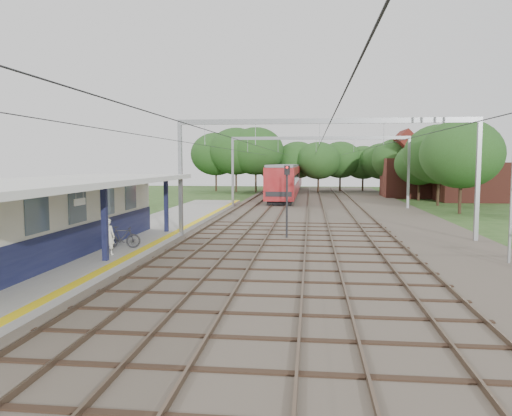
{
  "coord_description": "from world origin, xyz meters",
  "views": [
    {
      "loc": [
        2.73,
        -14.03,
        4.5
      ],
      "look_at": [
        -0.73,
        17.39,
        1.6
      ],
      "focal_mm": 35.0,
      "sensor_mm": 36.0,
      "label": 1
    }
  ],
  "objects_px": {
    "bicycle": "(122,237)",
    "train": "(288,178)",
    "person": "(108,236)",
    "signal_post": "(287,193)"
  },
  "relations": [
    {
      "from": "person",
      "to": "bicycle",
      "type": "xyz_separation_m",
      "value": [
        -0.07,
        1.8,
        -0.3
      ]
    },
    {
      "from": "bicycle",
      "to": "train",
      "type": "distance_m",
      "value": 47.02
    },
    {
      "from": "bicycle",
      "to": "signal_post",
      "type": "height_order",
      "value": "signal_post"
    },
    {
      "from": "train",
      "to": "person",
      "type": "bearing_deg",
      "value": -96.82
    },
    {
      "from": "person",
      "to": "train",
      "type": "height_order",
      "value": "train"
    },
    {
      "from": "train",
      "to": "signal_post",
      "type": "relative_size",
      "value": 9.1
    },
    {
      "from": "person",
      "to": "train",
      "type": "xyz_separation_m",
      "value": [
        5.79,
        48.43,
        1.11
      ]
    },
    {
      "from": "signal_post",
      "to": "bicycle",
      "type": "bearing_deg",
      "value": -125.58
    },
    {
      "from": "bicycle",
      "to": "train",
      "type": "relative_size",
      "value": 0.04
    },
    {
      "from": "bicycle",
      "to": "signal_post",
      "type": "relative_size",
      "value": 0.41
    }
  ]
}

